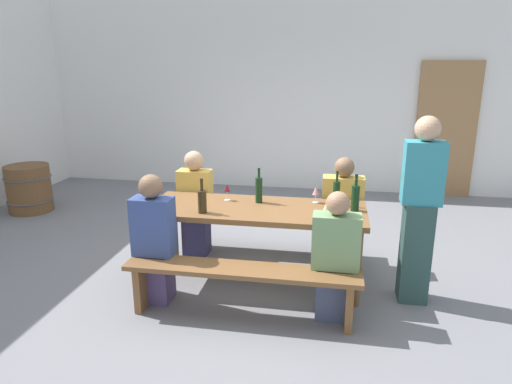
{
  "coord_description": "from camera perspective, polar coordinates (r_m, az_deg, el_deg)",
  "views": [
    {
      "loc": [
        0.71,
        -4.0,
        2.05
      ],
      "look_at": [
        0.0,
        0.0,
        0.9
      ],
      "focal_mm": 31.81,
      "sensor_mm": 36.0,
      "label": 1
    }
  ],
  "objects": [
    {
      "name": "wine_bottle_2",
      "position": [
        4.38,
        0.43,
        0.32
      ],
      "size": [
        0.07,
        0.07,
        0.34
      ],
      "color": "#143319",
      "rests_on": "tasting_table"
    },
    {
      "name": "seated_guest_near_0",
      "position": [
        4.06,
        -12.67,
        -6.16
      ],
      "size": [
        0.35,
        0.24,
        1.16
      ],
      "rotation": [
        0.0,
        0.0,
        1.57
      ],
      "color": "#4C3E6B",
      "rests_on": "ground"
    },
    {
      "name": "seated_guest_far_0",
      "position": [
        5.0,
        -7.61,
        -1.68
      ],
      "size": [
        0.36,
        0.24,
        1.16
      ],
      "rotation": [
        0.0,
        0.0,
        -1.57
      ],
      "color": "navy",
      "rests_on": "ground"
    },
    {
      "name": "wine_glass_0",
      "position": [
        4.46,
        -3.66,
        0.38
      ],
      "size": [
        0.06,
        0.06,
        0.16
      ],
      "color": "silver",
      "rests_on": "tasting_table"
    },
    {
      "name": "ground_plane",
      "position": [
        4.55,
        -0.0,
        -10.97
      ],
      "size": [
        24.0,
        24.0,
        0.0
      ],
      "primitive_type": "plane",
      "color": "slate"
    },
    {
      "name": "wine_bottle_0",
      "position": [
        4.11,
        -6.78,
        -1.09
      ],
      "size": [
        0.08,
        0.08,
        0.32
      ],
      "color": "#332814",
      "rests_on": "tasting_table"
    },
    {
      "name": "seated_guest_near_1",
      "position": [
        3.79,
        9.92,
        -8.4
      ],
      "size": [
        0.38,
        0.24,
        1.09
      ],
      "rotation": [
        0.0,
        0.0,
        1.57
      ],
      "color": "#475270",
      "rests_on": "ground"
    },
    {
      "name": "seated_guest_far_1",
      "position": [
        4.78,
        10.74,
        -2.85
      ],
      "size": [
        0.42,
        0.24,
        1.15
      ],
      "rotation": [
        0.0,
        0.0,
        -1.57
      ],
      "color": "#33583E",
      "rests_on": "ground"
    },
    {
      "name": "tasting_table",
      "position": [
        4.29,
        -0.0,
        -2.96
      ],
      "size": [
        2.05,
        0.78,
        0.75
      ],
      "color": "brown",
      "rests_on": "ground"
    },
    {
      "name": "back_wall",
      "position": [
        7.63,
        4.82,
        12.4
      ],
      "size": [
        14.0,
        0.2,
        3.2
      ],
      "primitive_type": "cube",
      "color": "white",
      "rests_on": "ground"
    },
    {
      "name": "standing_host",
      "position": [
        4.14,
        19.82,
        -2.54
      ],
      "size": [
        0.33,
        0.24,
        1.65
      ],
      "rotation": [
        0.0,
        0.0,
        3.14
      ],
      "color": "#2D4B47",
      "rests_on": "ground"
    },
    {
      "name": "wine_barrel",
      "position": [
        7.25,
        -26.64,
        0.41
      ],
      "size": [
        0.64,
        0.64,
        0.67
      ],
      "color": "brown",
      "rests_on": "ground"
    },
    {
      "name": "bench_near",
      "position": [
        3.79,
        -1.85,
        -10.8
      ],
      "size": [
        1.95,
        0.3,
        0.45
      ],
      "color": "brown",
      "rests_on": "ground"
    },
    {
      "name": "bench_far",
      "position": [
        5.04,
        1.37,
        -3.87
      ],
      "size": [
        1.95,
        0.3,
        0.45
      ],
      "color": "brown",
      "rests_on": "ground"
    },
    {
      "name": "wine_glass_2",
      "position": [
        3.93,
        8.94,
        -1.77
      ],
      "size": [
        0.07,
        0.07,
        0.18
      ],
      "color": "silver",
      "rests_on": "tasting_table"
    },
    {
      "name": "wine_bottle_3",
      "position": [
        4.37,
        10.07,
        -0.06
      ],
      "size": [
        0.07,
        0.07,
        0.33
      ],
      "color": "#143319",
      "rests_on": "tasting_table"
    },
    {
      "name": "wine_bottle_1",
      "position": [
        4.23,
        12.38,
        -0.66
      ],
      "size": [
        0.08,
        0.08,
        0.34
      ],
      "color": "#143319",
      "rests_on": "tasting_table"
    },
    {
      "name": "wine_glass_1",
      "position": [
        4.41,
        7.54,
        0.11
      ],
      "size": [
        0.07,
        0.07,
        0.17
      ],
      "color": "silver",
      "rests_on": "tasting_table"
    },
    {
      "name": "wooden_door",
      "position": [
        7.7,
        22.75,
        7.15
      ],
      "size": [
        0.9,
        0.06,
        2.1
      ],
      "primitive_type": "cube",
      "color": "#9E7247",
      "rests_on": "ground"
    }
  ]
}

